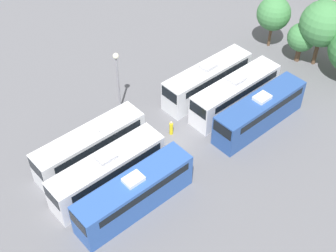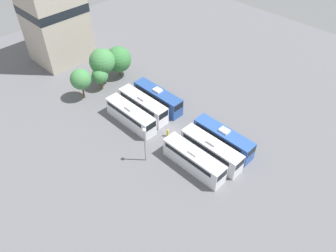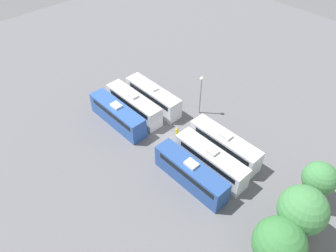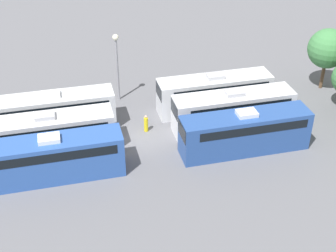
{
  "view_description": "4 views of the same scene",
  "coord_description": "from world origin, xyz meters",
  "px_view_note": "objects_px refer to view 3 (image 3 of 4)",
  "views": [
    {
      "loc": [
        23.48,
        -21.76,
        32.07
      ],
      "look_at": [
        -0.94,
        -0.28,
        1.65
      ],
      "focal_mm": 50.0,
      "sensor_mm": 36.0,
      "label": 1
    },
    {
      "loc": [
        -30.21,
        -28.4,
        39.36
      ],
      "look_at": [
        -1.38,
        0.16,
        2.59
      ],
      "focal_mm": 35.0,
      "sensor_mm": 36.0,
      "label": 2
    },
    {
      "loc": [
        23.8,
        25.14,
        34.05
      ],
      "look_at": [
        -0.23,
        -0.47,
        2.02
      ],
      "focal_mm": 35.0,
      "sensor_mm": 36.0,
      "label": 3
    },
    {
      "loc": [
        33.34,
        -6.16,
        22.81
      ],
      "look_at": [
        1.33,
        1.77,
        1.9
      ],
      "focal_mm": 50.0,
      "sensor_mm": 36.0,
      "label": 4
    }
  ],
  "objects_px": {
    "tree_3": "(279,243)",
    "bus_1": "(134,104)",
    "bus_3": "(225,145)",
    "tree_0": "(320,178)",
    "light_pole": "(201,89)",
    "bus_5": "(191,173)",
    "worker_person": "(177,132)",
    "tree_1": "(297,207)",
    "bus_0": "(153,96)",
    "bus_4": "(211,160)",
    "tree_2": "(303,210)",
    "bus_2": "(118,114)"
  },
  "relations": [
    {
      "from": "tree_1",
      "to": "tree_3",
      "type": "distance_m",
      "value": 5.91
    },
    {
      "from": "bus_2",
      "to": "bus_3",
      "type": "xyz_separation_m",
      "value": [
        -6.9,
        15.29,
        0.0
      ]
    },
    {
      "from": "bus_5",
      "to": "tree_3",
      "type": "distance_m",
      "value": 13.44
    },
    {
      "from": "light_pole",
      "to": "tree_1",
      "type": "xyz_separation_m",
      "value": [
        6.86,
        20.86,
        -1.6
      ]
    },
    {
      "from": "bus_3",
      "to": "light_pole",
      "type": "relative_size",
      "value": 1.58
    },
    {
      "from": "bus_1",
      "to": "light_pole",
      "type": "xyz_separation_m",
      "value": [
        -7.7,
        6.99,
        2.87
      ]
    },
    {
      "from": "bus_2",
      "to": "light_pole",
      "type": "xyz_separation_m",
      "value": [
        -11.09,
        6.75,
        2.87
      ]
    },
    {
      "from": "bus_0",
      "to": "worker_person",
      "type": "distance_m",
      "value": 8.22
    },
    {
      "from": "bus_4",
      "to": "tree_1",
      "type": "height_order",
      "value": "tree_1"
    },
    {
      "from": "light_pole",
      "to": "tree_3",
      "type": "distance_m",
      "value": 25.38
    },
    {
      "from": "bus_3",
      "to": "tree_1",
      "type": "relative_size",
      "value": 2.24
    },
    {
      "from": "tree_3",
      "to": "bus_1",
      "type": "bearing_deg",
      "value": -99.61
    },
    {
      "from": "bus_3",
      "to": "tree_1",
      "type": "height_order",
      "value": "tree_1"
    },
    {
      "from": "bus_1",
      "to": "bus_5",
      "type": "xyz_separation_m",
      "value": [
        3.5,
        15.8,
        0.0
      ]
    },
    {
      "from": "bus_2",
      "to": "worker_person",
      "type": "height_order",
      "value": "bus_2"
    },
    {
      "from": "bus_3",
      "to": "tree_0",
      "type": "bearing_deg",
      "value": 97.42
    },
    {
      "from": "bus_4",
      "to": "bus_5",
      "type": "distance_m",
      "value": 3.53
    },
    {
      "from": "tree_0",
      "to": "bus_3",
      "type": "bearing_deg",
      "value": -82.58
    },
    {
      "from": "bus_5",
      "to": "tree_0",
      "type": "height_order",
      "value": "tree_0"
    },
    {
      "from": "light_pole",
      "to": "tree_0",
      "type": "bearing_deg",
      "value": 82.92
    },
    {
      "from": "tree_3",
      "to": "worker_person",
      "type": "bearing_deg",
      "value": -106.78
    },
    {
      "from": "bus_1",
      "to": "tree_2",
      "type": "distance_m",
      "value": 29.03
    },
    {
      "from": "bus_3",
      "to": "bus_1",
      "type": "bearing_deg",
      "value": -77.27
    },
    {
      "from": "bus_1",
      "to": "bus_5",
      "type": "height_order",
      "value": "same"
    },
    {
      "from": "bus_5",
      "to": "bus_4",
      "type": "bearing_deg",
      "value": 175.35
    },
    {
      "from": "bus_2",
      "to": "bus_3",
      "type": "distance_m",
      "value": 16.78
    },
    {
      "from": "bus_4",
      "to": "tree_3",
      "type": "bearing_deg",
      "value": 69.13
    },
    {
      "from": "light_pole",
      "to": "tree_2",
      "type": "bearing_deg",
      "value": 68.69
    },
    {
      "from": "tree_2",
      "to": "tree_3",
      "type": "distance_m",
      "value": 4.31
    },
    {
      "from": "bus_3",
      "to": "bus_5",
      "type": "bearing_deg",
      "value": 2.24
    },
    {
      "from": "light_pole",
      "to": "tree_1",
      "type": "bearing_deg",
      "value": 71.78
    },
    {
      "from": "bus_0",
      "to": "bus_5",
      "type": "xyz_separation_m",
      "value": [
        7.04,
        15.22,
        0.0
      ]
    },
    {
      "from": "bus_5",
      "to": "light_pole",
      "type": "relative_size",
      "value": 1.58
    },
    {
      "from": "bus_4",
      "to": "light_pole",
      "type": "relative_size",
      "value": 1.58
    },
    {
      "from": "light_pole",
      "to": "bus_2",
      "type": "bearing_deg",
      "value": -31.34
    },
    {
      "from": "tree_2",
      "to": "bus_4",
      "type": "bearing_deg",
      "value": -93.73
    },
    {
      "from": "worker_person",
      "to": "tree_3",
      "type": "xyz_separation_m",
      "value": [
        6.21,
        20.59,
        3.2
      ]
    },
    {
      "from": "bus_2",
      "to": "tree_0",
      "type": "distance_m",
      "value": 28.98
    },
    {
      "from": "worker_person",
      "to": "light_pole",
      "type": "bearing_deg",
      "value": -167.46
    },
    {
      "from": "worker_person",
      "to": "tree_2",
      "type": "xyz_separation_m",
      "value": [
        2.11,
        20.4,
        4.53
      ]
    },
    {
      "from": "bus_4",
      "to": "light_pole",
      "type": "height_order",
      "value": "light_pole"
    },
    {
      "from": "worker_person",
      "to": "tree_2",
      "type": "relative_size",
      "value": 0.2
    },
    {
      "from": "tree_1",
      "to": "tree_3",
      "type": "relative_size",
      "value": 0.73
    },
    {
      "from": "tree_0",
      "to": "tree_1",
      "type": "relative_size",
      "value": 1.32
    },
    {
      "from": "bus_4",
      "to": "worker_person",
      "type": "bearing_deg",
      "value": -99.49
    },
    {
      "from": "bus_5",
      "to": "bus_2",
      "type": "bearing_deg",
      "value": -90.4
    },
    {
      "from": "bus_3",
      "to": "tree_3",
      "type": "distance_m",
      "value": 16.03
    },
    {
      "from": "bus_0",
      "to": "tree_2",
      "type": "height_order",
      "value": "tree_2"
    },
    {
      "from": "bus_3",
      "to": "tree_0",
      "type": "xyz_separation_m",
      "value": [
        -1.6,
        12.29,
        2.5
      ]
    },
    {
      "from": "tree_2",
      "to": "tree_3",
      "type": "height_order",
      "value": "tree_2"
    }
  ]
}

